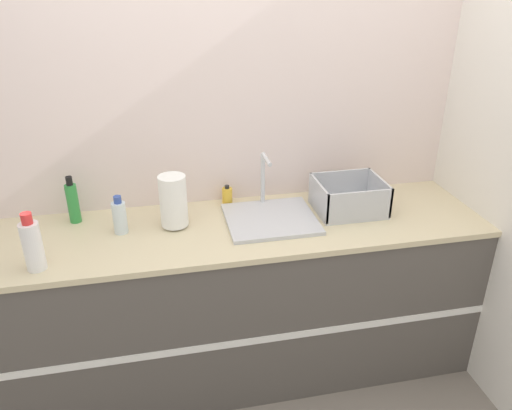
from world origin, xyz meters
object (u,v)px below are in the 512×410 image
(sink, at_px, (270,216))
(bottle_clear, at_px, (120,217))
(paper_towel_roll, at_px, (173,201))
(dish_rack, at_px, (349,200))
(bottle_white_spray, at_px, (32,245))
(bottle_green, at_px, (73,202))
(soap_dispenser, at_px, (227,196))

(sink, height_order, bottle_clear, sink)
(paper_towel_roll, distance_m, dish_rack, 0.92)
(bottle_clear, distance_m, bottle_white_spray, 0.43)
(bottle_clear, height_order, bottle_white_spray, bottle_white_spray)
(bottle_white_spray, bearing_deg, bottle_green, 75.01)
(paper_towel_roll, distance_m, bottle_white_spray, 0.66)
(sink, height_order, soap_dispenser, sink)
(bottle_clear, bearing_deg, dish_rack, 0.09)
(sink, distance_m, soap_dispenser, 0.30)
(sink, xyz_separation_m, bottle_clear, (-0.74, 0.02, 0.06))
(dish_rack, bearing_deg, bottle_white_spray, -170.29)
(dish_rack, bearing_deg, soap_dispenser, 160.99)
(paper_towel_roll, height_order, bottle_green, paper_towel_roll)
(bottle_green, xyz_separation_m, bottle_clear, (0.23, -0.17, -0.02))
(bottle_white_spray, bearing_deg, soap_dispenser, 27.62)
(bottle_green, bearing_deg, bottle_white_spray, -104.99)
(paper_towel_roll, height_order, bottle_clear, paper_towel_roll)
(soap_dispenser, bearing_deg, sink, -51.83)
(sink, bearing_deg, bottle_clear, 178.35)
(dish_rack, distance_m, bottle_clear, 1.18)
(paper_towel_roll, height_order, soap_dispenser, paper_towel_roll)
(sink, distance_m, paper_towel_roll, 0.50)
(sink, xyz_separation_m, soap_dispenser, (-0.19, 0.24, 0.03))
(bottle_green, relative_size, bottle_clear, 1.27)
(bottle_clear, bearing_deg, bottle_green, 144.33)
(bottle_white_spray, relative_size, soap_dispenser, 2.47)
(bottle_green, xyz_separation_m, soap_dispenser, (0.79, 0.05, -0.06))
(bottle_white_spray, distance_m, soap_dispenser, 1.02)
(sink, height_order, bottle_white_spray, sink)
(bottle_green, xyz_separation_m, bottle_white_spray, (-0.11, -0.42, 0.01))
(bottle_clear, height_order, soap_dispenser, bottle_clear)
(sink, distance_m, bottle_clear, 0.75)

